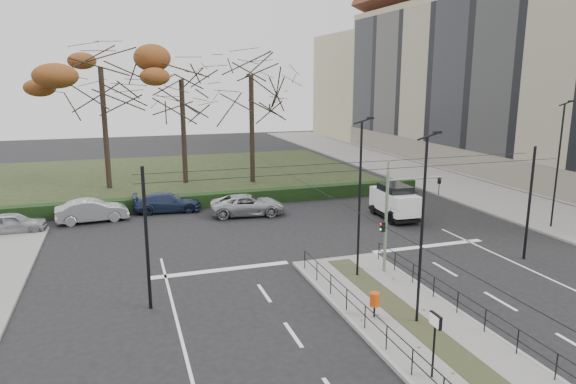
# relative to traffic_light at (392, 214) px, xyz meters

# --- Properties ---
(ground) EXTENTS (140.00, 140.00, 0.00)m
(ground) POSITION_rel_traffic_light_xyz_m (-1.79, -2.41, -2.99)
(ground) COLOR black
(ground) RESTS_ON ground
(median_island) EXTENTS (4.40, 15.00, 0.14)m
(median_island) POSITION_rel_traffic_light_xyz_m (-1.79, -4.91, -2.92)
(median_island) COLOR slate
(median_island) RESTS_ON ground
(sidewalk_east) EXTENTS (8.00, 90.00, 0.14)m
(sidewalk_east) POSITION_rel_traffic_light_xyz_m (16.21, 19.59, -2.92)
(sidewalk_east) COLOR slate
(sidewalk_east) RESTS_ON ground
(park) EXTENTS (38.00, 26.00, 0.10)m
(park) POSITION_rel_traffic_light_xyz_m (-7.79, 29.59, -2.94)
(park) COLOR black
(park) RESTS_ON ground
(hedge) EXTENTS (38.00, 1.00, 1.00)m
(hedge) POSITION_rel_traffic_light_xyz_m (-7.79, 16.19, -2.49)
(hedge) COLOR black
(hedge) RESTS_ON ground
(apartment_block) EXTENTS (13.09, 52.10, 21.64)m
(apartment_block) POSITION_rel_traffic_light_xyz_m (26.18, 21.56, 7.40)
(apartment_block) COLOR tan
(apartment_block) RESTS_ON ground
(median_railing) EXTENTS (4.14, 13.24, 0.92)m
(median_railing) POSITION_rel_traffic_light_xyz_m (-1.79, -5.01, -2.02)
(median_railing) COLOR black
(median_railing) RESTS_ON median_island
(catenary) EXTENTS (20.00, 34.00, 6.00)m
(catenary) POSITION_rel_traffic_light_xyz_m (-1.79, -0.79, 0.43)
(catenary) COLOR black
(catenary) RESTS_ON ground
(traffic_light) EXTENTS (3.33, 1.88, 4.90)m
(traffic_light) POSITION_rel_traffic_light_xyz_m (0.00, 0.00, 0.00)
(traffic_light) COLOR slate
(traffic_light) RESTS_ON median_island
(litter_bin) EXTENTS (0.40, 0.40, 1.01)m
(litter_bin) POSITION_rel_traffic_light_xyz_m (-3.06, -4.29, -2.13)
(litter_bin) COLOR black
(litter_bin) RESTS_ON median_island
(info_panel) EXTENTS (0.12, 0.56, 2.14)m
(info_panel) POSITION_rel_traffic_light_xyz_m (-3.29, -8.61, -1.17)
(info_panel) COLOR black
(info_panel) RESTS_ON median_island
(streetlamp_median_near) EXTENTS (0.61, 0.13, 7.36)m
(streetlamp_median_near) POSITION_rel_traffic_light_xyz_m (-1.65, -5.14, 0.89)
(streetlamp_median_near) COLOR black
(streetlamp_median_near) RESTS_ON median_island
(streetlamp_median_far) EXTENTS (0.63, 0.13, 7.52)m
(streetlamp_median_far) POSITION_rel_traffic_light_xyz_m (-1.74, -0.07, 0.97)
(streetlamp_median_far) COLOR black
(streetlamp_median_far) RESTS_ON median_island
(streetlamp_sidewalk) EXTENTS (0.66, 0.14, 7.91)m
(streetlamp_sidewalk) POSITION_rel_traffic_light_xyz_m (13.63, 3.61, 1.17)
(streetlamp_sidewalk) COLOR black
(streetlamp_sidewalk) RESTS_ON sidewalk_east
(parked_car_first) EXTENTS (3.89, 1.59, 1.32)m
(parked_car_first) POSITION_rel_traffic_light_xyz_m (-18.73, 13.15, -2.33)
(parked_car_first) COLOR #94979B
(parked_car_first) RESTS_ON ground
(parked_car_second) EXTENTS (4.72, 2.04, 1.51)m
(parked_car_second) POSITION_rel_traffic_light_xyz_m (-14.20, 14.47, -2.24)
(parked_car_second) COLOR #94979B
(parked_car_second) RESTS_ON ground
(parked_car_third) EXTENTS (4.91, 2.35, 1.38)m
(parked_car_third) POSITION_rel_traffic_light_xyz_m (-9.21, 15.59, -2.30)
(parked_car_third) COLOR #1D2945
(parked_car_third) RESTS_ON ground
(parked_car_fourth) EXTENTS (5.42, 2.97, 1.44)m
(parked_car_fourth) POSITION_rel_traffic_light_xyz_m (-3.94, 12.91, -2.27)
(parked_car_fourth) COLOR #94979B
(parked_car_fourth) RESTS_ON ground
(white_van) EXTENTS (2.15, 4.38, 2.33)m
(white_van) POSITION_rel_traffic_light_xyz_m (5.36, 8.97, -1.78)
(white_van) COLOR white
(white_van) RESTS_ON ground
(rust_tree) EXTENTS (10.67, 10.67, 13.40)m
(rust_tree) POSITION_rel_traffic_light_xyz_m (-13.24, 25.07, 7.29)
(rust_tree) COLOR black
(rust_tree) RESTS_ON park
(bare_tree_center) EXTENTS (7.83, 7.83, 12.78)m
(bare_tree_center) POSITION_rel_traffic_light_xyz_m (-0.77, 23.93, 6.02)
(bare_tree_center) COLOR black
(bare_tree_center) RESTS_ON park
(bare_tree_near) EXTENTS (7.10, 7.10, 12.19)m
(bare_tree_near) POSITION_rel_traffic_light_xyz_m (-6.67, 25.42, 5.61)
(bare_tree_near) COLOR black
(bare_tree_near) RESTS_ON park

